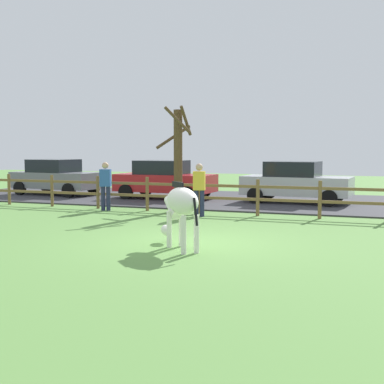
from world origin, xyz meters
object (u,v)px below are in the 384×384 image
at_px(parked_car_silver, 296,182).
at_px(visitor_right_of_tree, 199,187).
at_px(visitor_left_of_tree, 106,184).
at_px(bare_tree, 178,157).
at_px(parked_car_red, 164,179).
at_px(parked_car_grey, 56,177).
at_px(zebra, 181,206).

distance_m(parked_car_silver, visitor_right_of_tree, 5.10).
relative_size(parked_car_silver, visitor_left_of_tree, 2.52).
xyz_separation_m(parked_car_silver, visitor_left_of_tree, (-5.72, -4.24, 0.06)).
distance_m(bare_tree, parked_car_red, 3.94).
bearing_deg(parked_car_grey, zebra, -44.52).
height_order(bare_tree, parked_car_grey, bare_tree).
relative_size(parked_car_silver, visitor_right_of_tree, 2.52).
relative_size(parked_car_grey, parked_car_red, 1.02).
relative_size(bare_tree, visitor_left_of_tree, 2.13).
distance_m(zebra, visitor_right_of_tree, 5.23).
height_order(parked_car_red, visitor_left_of_tree, visitor_left_of_tree).
distance_m(bare_tree, visitor_left_of_tree, 2.62).
bearing_deg(bare_tree, zebra, -67.98).
bearing_deg(parked_car_grey, parked_car_red, -0.09).
xyz_separation_m(zebra, parked_car_red, (-4.39, 9.43, -0.08)).
bearing_deg(zebra, bare_tree, 112.02).
bearing_deg(parked_car_silver, visitor_right_of_tree, -116.22).
height_order(parked_car_silver, visitor_right_of_tree, visitor_right_of_tree).
bearing_deg(bare_tree, parked_car_grey, 155.04).
bearing_deg(visitor_left_of_tree, parked_car_silver, 36.52).
relative_size(parked_car_grey, parked_car_silver, 1.01).
bearing_deg(parked_car_silver, parked_car_grey, -178.95).
bearing_deg(bare_tree, parked_car_red, 120.05).
height_order(bare_tree, visitor_right_of_tree, bare_tree).
height_order(visitor_left_of_tree, visitor_right_of_tree, same).
relative_size(bare_tree, parked_car_grey, 0.84).
bearing_deg(visitor_right_of_tree, visitor_left_of_tree, 174.41).
height_order(bare_tree, visitor_left_of_tree, bare_tree).
bearing_deg(visitor_right_of_tree, bare_tree, 136.28).
bearing_deg(visitor_left_of_tree, zebra, -48.17).
bearing_deg(visitor_left_of_tree, visitor_right_of_tree, -5.59).
relative_size(zebra, visitor_right_of_tree, 0.93).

